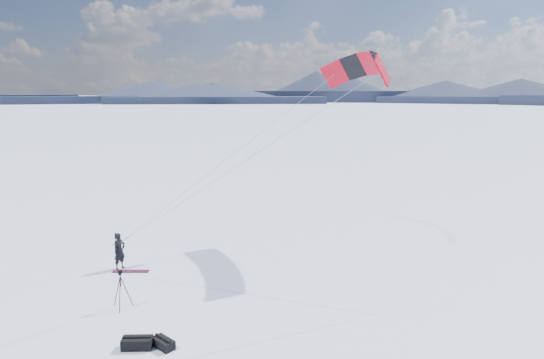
# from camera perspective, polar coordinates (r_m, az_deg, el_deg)

# --- Properties ---
(ground) EXTENTS (1800.00, 1800.00, 0.00)m
(ground) POSITION_cam_1_polar(r_m,az_deg,el_deg) (18.16, -20.66, -15.57)
(ground) COLOR white
(horizon_hills) EXTENTS (704.00, 705.94, 9.90)m
(horizon_hills) POSITION_cam_1_polar(r_m,az_deg,el_deg) (16.75, -21.65, -2.30)
(horizon_hills) COLOR black
(horizon_hills) RESTS_ON ground
(snow_tracks) EXTENTS (13.93, 9.84, 0.01)m
(snow_tracks) POSITION_cam_1_polar(r_m,az_deg,el_deg) (19.10, -26.13, -14.64)
(snow_tracks) COLOR silver
(snow_tracks) RESTS_ON ground
(snowkiter) EXTENTS (0.63, 0.73, 1.69)m
(snowkiter) POSITION_cam_1_polar(r_m,az_deg,el_deg) (22.07, -18.47, -10.60)
(snowkiter) COLOR black
(snowkiter) RESTS_ON ground
(snowboard) EXTENTS (1.63, 0.43, 0.04)m
(snowboard) POSITION_cam_1_polar(r_m,az_deg,el_deg) (21.61, -17.29, -10.93)
(snowboard) COLOR maroon
(snowboard) RESTS_ON ground
(tripod) EXTENTS (0.73, 0.68, 1.48)m
(tripod) POSITION_cam_1_polar(r_m,az_deg,el_deg) (18.00, -18.45, -12.32)
(tripod) COLOR black
(tripod) RESTS_ON ground
(gear_bag_a) EXTENTS (0.97, 0.53, 0.42)m
(gear_bag_a) POSITION_cam_1_polar(r_m,az_deg,el_deg) (15.66, -16.55, -19.04)
(gear_bag_a) COLOR black
(gear_bag_a) RESTS_ON ground
(gear_bag_b) EXTENTS (0.85, 0.77, 0.36)m
(gear_bag_b) POSITION_cam_1_polar(r_m,az_deg,el_deg) (15.51, -13.48, -19.32)
(gear_bag_b) COLOR black
(gear_bag_b) RESTS_ON ground
(power_kite) EXTENTS (12.46, 7.40, 8.68)m
(power_kite) POSITION_cam_1_polar(r_m,az_deg,el_deg) (23.80, 11.10, 13.43)
(power_kite) COLOR red
(power_kite) RESTS_ON ground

